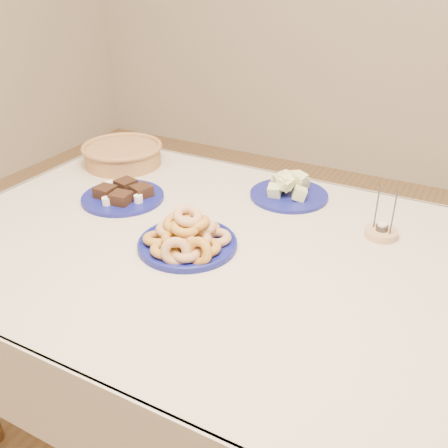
{
  "coord_description": "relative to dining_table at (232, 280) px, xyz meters",
  "views": [
    {
      "loc": [
        0.53,
        -1.03,
        1.46
      ],
      "look_at": [
        0.0,
        -0.05,
        0.85
      ],
      "focal_mm": 40.0,
      "sensor_mm": 36.0,
      "label": 1
    }
  ],
  "objects": [
    {
      "name": "candle_holder",
      "position": [
        0.34,
        0.26,
        0.12
      ],
      "size": [
        0.12,
        0.12,
        0.15
      ],
      "rotation": [
        0.0,
        0.0,
        -0.35
      ],
      "color": "tan",
      "rests_on": "dining_table"
    },
    {
      "name": "wicker_basket",
      "position": [
        -0.65,
        0.35,
        0.15
      ],
      "size": [
        0.34,
        0.34,
        0.08
      ],
      "rotation": [
        0.0,
        0.0,
        0.14
      ],
      "color": "olive",
      "rests_on": "dining_table"
    },
    {
      "name": "dining_table",
      "position": [
        0.0,
        0.0,
        0.0
      ],
      "size": [
        1.71,
        1.11,
        0.75
      ],
      "color": "brown",
      "rests_on": "ground"
    },
    {
      "name": "brownie_plate",
      "position": [
        -0.46,
        0.1,
        0.12
      ],
      "size": [
        0.28,
        0.28,
        0.05
      ],
      "rotation": [
        0.0,
        0.0,
        -0.05
      ],
      "color": "navy",
      "rests_on": "dining_table"
    },
    {
      "name": "donut_platter",
      "position": [
        -0.11,
        -0.06,
        0.14
      ],
      "size": [
        0.36,
        0.36,
        0.12
      ],
      "rotation": [
        0.0,
        0.0,
        0.38
      ],
      "color": "navy",
      "rests_on": "dining_table"
    },
    {
      "name": "melon_plate",
      "position": [
        0.01,
        0.38,
        0.13
      ],
      "size": [
        0.26,
        0.26,
        0.09
      ],
      "rotation": [
        0.0,
        0.0,
        -0.02
      ],
      "color": "navy",
      "rests_on": "dining_table"
    },
    {
      "name": "ground",
      "position": [
        0.0,
        0.0,
        -0.64
      ],
      "size": [
        5.0,
        5.0,
        0.0
      ],
      "primitive_type": "plane",
      "color": "olive",
      "rests_on": "ground"
    }
  ]
}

